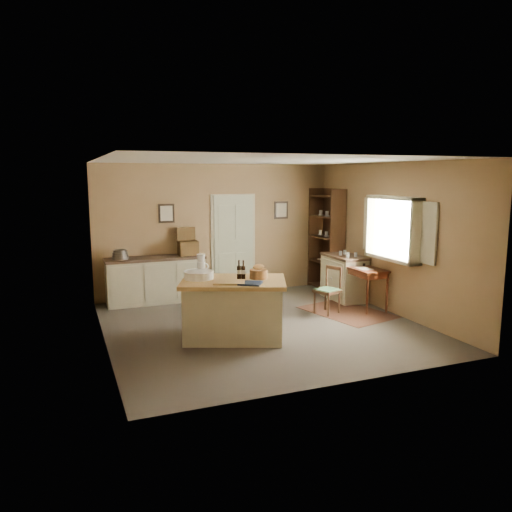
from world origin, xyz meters
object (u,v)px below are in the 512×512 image
Objects in this scene: sideboard at (156,278)px; writing_desk at (366,274)px; right_cabinet at (344,277)px; shelving_unit at (328,240)px; desk_chair at (327,291)px; work_island at (233,307)px.

writing_desk is (3.54, -1.90, 0.18)m from sideboard.
shelving_unit is (0.16, 0.94, 0.63)m from right_cabinet.
shelving_unit is at bearing 84.73° from writing_desk.
sideboard is at bearing 162.19° from right_cabinet.
desk_chair reaches higher than writing_desk.
work_island is at bearing -152.83° from right_cabinet.
work_island is 0.95× the size of sideboard.
work_island is 2.12m from desk_chair.
desk_chair is (-0.84, -0.03, -0.25)m from writing_desk.
sideboard reaches higher than desk_chair.
work_island reaches higher than desk_chair.
sideboard reaches higher than writing_desk.
right_cabinet is (2.85, 1.46, -0.02)m from work_island.
sideboard is 2.35× the size of writing_desk.
sideboard is at bearing 151.80° from writing_desk.
sideboard is 4.02m from writing_desk.
work_island is 2.69m from sideboard.
shelving_unit reaches higher than work_island.
writing_desk is 0.99× the size of desk_chair.
right_cabinet is 0.46× the size of shelving_unit.
shelving_unit reaches higher than sideboard.
sideboard is at bearing 126.76° from work_island.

